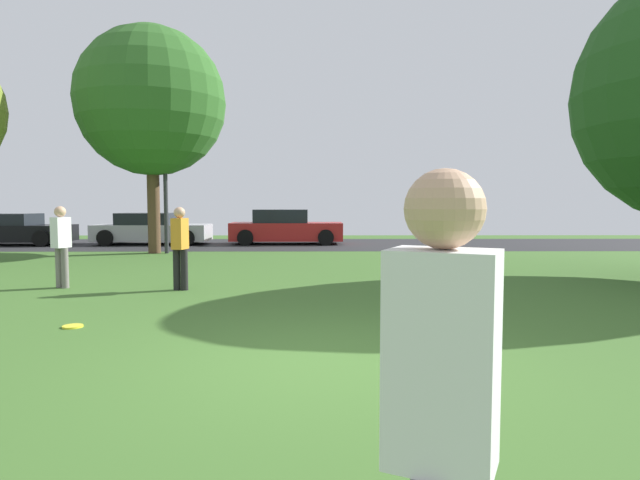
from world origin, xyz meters
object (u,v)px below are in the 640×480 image
Objects in this scene: person_bystander at (61,243)px; person_walking at (180,245)px; person_catcher at (441,429)px; frisbee_disc at (73,326)px; street_lamp_post at (166,186)px; maple_tree_far at (151,102)px; parked_car_black at (13,230)px; parked_car_red at (285,228)px; parked_car_silver at (152,230)px.

person_walking is at bearing -71.78° from person_bystander.
person_walking is (-3.00, 8.67, -0.12)m from person_catcher.
person_catcher is 6.77m from frisbee_disc.
person_walking is 0.36× the size of street_lamp_post.
frisbee_disc is at bearing -78.79° from maple_tree_far.
parked_car_black is 0.96× the size of parked_car_red.
parked_car_silver is (5.48, 0.32, 0.01)m from parked_car_black.
person_bystander is 12.96m from parked_car_black.
parked_car_black is at bearing 153.45° from street_lamp_post.
person_walking is at bearing 77.31° from frisbee_disc.
maple_tree_far reaches higher than frisbee_disc.
person_walking reaches higher than parked_car_black.
parked_car_red is at bearing 42.81° from maple_tree_far.
parked_car_silver is at bearing -178.66° from parked_car_red.
parked_car_red is at bearing 6.62° from person_walking.
person_catcher reaches higher than person_walking.
street_lamp_post is (-1.68, 10.61, 2.24)m from frisbee_disc.
person_catcher is 10.49m from person_bystander.
street_lamp_post reaches higher than person_walking.
parked_car_silver reaches higher than parked_car_black.
street_lamp_post is (7.19, -3.59, 1.66)m from parked_car_black.
parked_car_silver is at bearing 113.53° from street_lamp_post.
frisbee_disc is at bearing -76.89° from parked_car_silver.
person_bystander is at bearing -81.63° from parked_car_silver.
person_bystander reaches higher than parked_car_black.
parked_car_red is 5.76m from street_lamp_post.
maple_tree_far is 2.84m from street_lamp_post.
person_bystander reaches higher than parked_car_silver.
maple_tree_far is 5.98m from parked_car_silver.
person_bystander is at bearing 96.67° from person_walking.
parked_car_black is at bearing 58.46° from person_bystander.
street_lamp_post reaches higher than frisbee_disc.
person_bystander is at bearing -56.65° from parked_car_black.
person_catcher is 1.11× the size of person_walking.
street_lamp_post is at bearing -66.47° from parked_car_silver.
frisbee_disc is at bearing -30.60° from person_catcher.
frisbee_disc is 0.06× the size of parked_car_silver.
parked_car_black is 0.97× the size of parked_car_silver.
maple_tree_far is 4.61× the size of person_bystander.
parked_car_black is 8.20m from street_lamp_post.
person_bystander is 6.05× the size of frisbee_disc.
person_walking is 11.65m from parked_car_red.
person_catcher is at bearing -70.34° from maple_tree_far.
parked_car_silver is (-4.08, 11.44, -0.29)m from person_walking.
parked_car_silver is 4.58m from street_lamp_post.
street_lamp_post is at bearing -133.10° from parked_car_red.
person_bystander is 11.91m from parked_car_red.
person_catcher reaches higher than parked_car_silver.
parked_car_red is at bearing 6.27° from person_bystander.
parked_car_red reaches higher than frisbee_disc.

